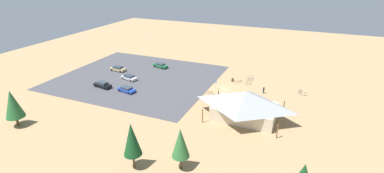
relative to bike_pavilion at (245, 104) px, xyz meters
name	(u,v)px	position (x,y,z in m)	size (l,w,h in m)	color
ground	(224,89)	(7.93, -12.47, -3.17)	(160.00, 160.00, 0.00)	#9E7F56
parking_lot_asphalt	(138,77)	(31.73, -10.90, -3.15)	(40.68, 35.85, 0.05)	#424247
bike_pavilion	(245,104)	(0.00, 0.00, 0.00)	(14.25, 10.08, 5.73)	beige
trash_bin	(233,80)	(7.26, -17.98, -2.72)	(0.60, 0.60, 0.90)	brown
lot_sign	(216,84)	(9.84, -11.59, -1.76)	(0.56, 0.08, 2.20)	#99999E
pine_west	(132,139)	(11.68, 21.13, 1.68)	(2.70, 2.70, 7.47)	brown
pine_mideast	(13,104)	(38.70, 19.53, 1.34)	(3.33, 3.33, 7.21)	brown
pine_far_east	(180,143)	(5.10, 18.67, 1.29)	(2.64, 2.64, 6.82)	brown
bicycle_white_edge_north	(251,77)	(3.32, -21.81, -2.82)	(1.62, 0.67, 0.82)	black
bicycle_red_near_porch	(210,93)	(9.92, -8.03, -2.82)	(1.64, 0.68, 0.81)	black
bicycle_purple_yard_front	(250,80)	(3.17, -20.00, -2.80)	(1.67, 0.53, 0.82)	black
bicycle_black_by_bin	(219,99)	(7.09, -5.66, -2.78)	(0.48, 1.70, 0.91)	black
bicycle_yellow_front_row	(300,91)	(-9.47, -17.45, -2.82)	(0.90, 1.44, 0.75)	black
bicycle_silver_lone_east	(303,94)	(-10.21, -15.81, -2.78)	(1.79, 0.55, 0.87)	black
bicycle_teal_yard_center	(219,96)	(7.66, -7.32, -2.80)	(0.48, 1.70, 0.83)	black
bicycle_orange_trailside	(248,83)	(3.02, -17.45, -2.78)	(1.80, 0.48, 0.82)	black
bicycle_green_yard_left	(239,81)	(5.42, -17.80, -2.81)	(1.32, 1.19, 0.82)	black
car_black_near_entry	(103,85)	(35.92, -1.44, -2.39)	(4.93, 2.36, 1.48)	black
car_green_by_curb	(160,65)	(29.96, -20.29, -2.45)	(4.89, 2.80, 1.34)	#1E6B3D
car_blue_mid_lot	(127,89)	(28.83, -1.51, -2.48)	(4.66, 2.56, 1.26)	#1E42B2
car_tan_inner_stall	(118,69)	(39.76, -12.89, -2.42)	(4.69, 2.14, 1.41)	tan
car_silver_end_stall	(129,77)	(32.88, -8.42, -2.46)	(4.89, 2.87, 1.31)	#BCBCC1
visitor_crossing_yard	(264,90)	(-1.50, -13.55, -2.26)	(0.36, 0.36, 1.73)	#2D3347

